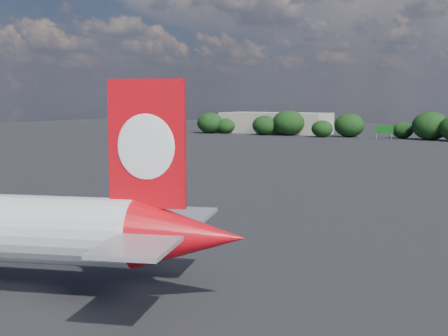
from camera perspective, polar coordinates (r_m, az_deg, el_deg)
The scene contains 3 objects.
ground at distance 96.50m, azimuth 6.04°, elevation -1.50°, with size 500.00×500.00×0.00m, color black.
terminal_building at distance 242.88m, azimuth 4.71°, elevation 4.13°, with size 42.00×16.00×8.00m.
highway_sign at distance 211.41m, azimuth 14.43°, elevation 3.40°, with size 6.00×0.30×4.50m.
Camera 1 is at (38.77, -27.41, 13.01)m, focal length 50.00 mm.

